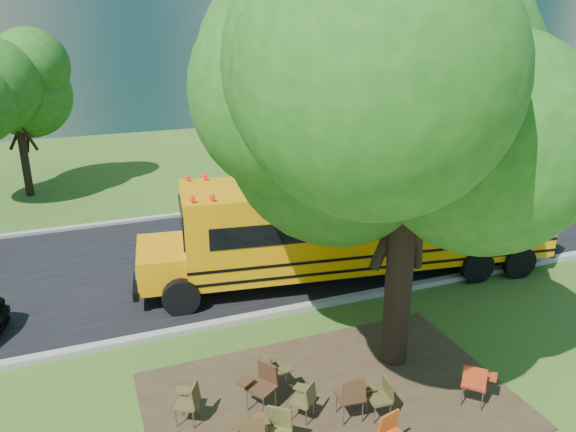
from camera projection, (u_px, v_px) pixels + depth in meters
name	position (u px, v px, depth m)	size (l,w,h in m)	color
ground	(273.00, 397.00, 11.04)	(160.00, 160.00, 0.00)	#284E18
dirt_patch	(330.00, 400.00, 10.94)	(7.00, 4.50, 0.03)	#382819
asphalt_road	(196.00, 260.00, 17.18)	(80.00, 8.00, 0.04)	black
kerb_near	(232.00, 321.00, 13.65)	(80.00, 0.25, 0.14)	gray
kerb_far	(172.00, 216.00, 20.75)	(80.00, 0.25, 0.14)	gray
bg_tree_2	(14.00, 93.00, 21.95)	(4.80, 4.80, 6.62)	black
bg_tree_3	(336.00, 65.00, 24.34)	(5.60, 5.60, 7.84)	black
bg_tree_4	(498.00, 77.00, 26.42)	(5.00, 5.00, 6.85)	black
main_tree	(410.00, 131.00, 10.54)	(7.20, 7.20, 8.65)	black
school_bus	(367.00, 221.00, 15.75)	(11.85, 4.10, 2.84)	orange
chair_3	(276.00, 429.00, 9.39)	(0.79, 0.62, 0.92)	brown
chair_4	(353.00, 394.00, 10.22)	(0.66, 0.56, 0.95)	#4B2E1A
chair_6	(381.00, 394.00, 10.35)	(0.48, 0.55, 0.82)	#4B4320
chair_7	(476.00, 381.00, 10.60)	(0.81, 0.64, 0.94)	#B63413
chair_8	(190.00, 399.00, 10.19)	(0.55, 0.69, 0.83)	#504522
chair_9	(262.00, 382.00, 10.53)	(0.80, 0.64, 0.97)	#432918
chair_10	(273.00, 367.00, 11.09)	(0.54, 0.56, 0.85)	#4D4021
chair_11	(305.00, 397.00, 10.27)	(0.54, 0.68, 0.80)	brown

